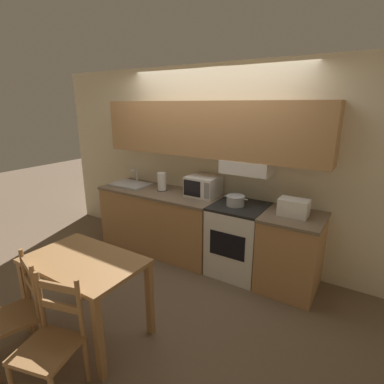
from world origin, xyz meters
The scene contains 13 objects.
ground_plane centered at (0.00, 0.00, 0.00)m, with size 16.00×16.00×0.00m, color brown.
wall_back centered at (0.01, -0.07, 1.50)m, with size 5.45×0.38×2.55m.
lower_counter_main centered at (-0.64, -0.33, 0.44)m, with size 1.79×0.68×0.89m.
lower_counter_right_stub centered at (1.21, -0.33, 0.44)m, with size 0.65×0.68×0.89m.
stove_range centered at (0.57, -0.33, 0.44)m, with size 0.63×0.65×0.89m.
cooking_pot centered at (0.52, -0.36, 0.95)m, with size 0.30×0.23×0.12m.
microwave centered at (-0.01, -0.20, 1.02)m, with size 0.40×0.38×0.26m.
toaster centered at (1.20, -0.33, 0.98)m, with size 0.32×0.20×0.19m.
sink_basin centered at (-1.21, -0.33, 0.90)m, with size 0.54×0.39×0.22m.
paper_towel_roll centered at (-0.62, -0.31, 1.01)m, with size 0.14×0.14×0.25m.
dining_table centered at (-0.15, -2.04, 0.64)m, with size 1.04×0.66×0.75m.
chair_left_of_table centered at (-0.39, -2.54, 0.42)m, with size 0.48×0.48×0.89m.
chair_right_of_table centered at (0.13, -2.58, 0.42)m, with size 0.47×0.47×0.89m.
Camera 1 is at (1.90, -3.51, 2.06)m, focal length 28.00 mm.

